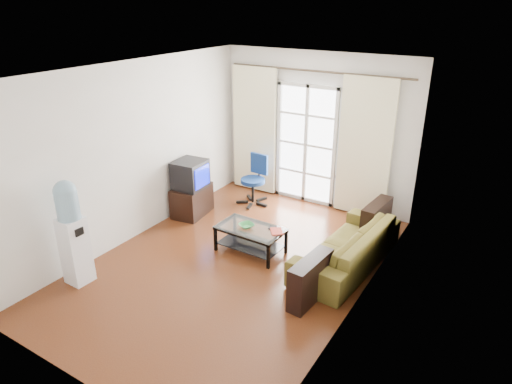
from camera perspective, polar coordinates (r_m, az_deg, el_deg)
floor at (r=6.61m, az=-2.76°, el=-8.91°), size 5.20×5.20×0.00m
ceiling at (r=5.66m, az=-3.30°, el=14.93°), size 5.20×5.20×0.00m
wall_back at (r=8.16m, az=7.48°, el=7.66°), size 3.60×0.02×2.70m
wall_front at (r=4.35m, az=-23.03°, el=-8.66°), size 3.60×0.02×2.70m
wall_left at (r=7.13m, az=-15.06°, el=4.75°), size 0.02×5.20×2.70m
wall_right at (r=5.26m, az=13.37°, el=-1.70°), size 0.02×5.20×2.70m
french_door at (r=8.25m, az=6.27°, el=5.90°), size 1.16×0.06×2.15m
curtain_rod at (r=7.86m, az=7.56°, el=14.75°), size 3.30×0.04×0.04m
curtain_left at (r=8.64m, az=-0.20°, el=7.71°), size 0.90×0.07×2.35m
curtain_right at (r=7.77m, az=13.43°, el=5.27°), size 0.90×0.07×2.35m
radiator at (r=8.13m, az=11.93°, el=-0.34°), size 0.64×0.12×0.64m
sofa at (r=6.56m, az=11.31°, el=-6.65°), size 2.15×1.12×0.59m
coffee_table at (r=6.76m, az=-0.69°, el=-5.57°), size 0.99×0.58×0.40m
bowl at (r=6.70m, az=-1.20°, el=-4.22°), size 0.37×0.37×0.05m
book at (r=6.57m, az=1.88°, el=-4.98°), size 0.39×0.39×0.02m
remote at (r=6.63m, az=2.26°, el=-4.69°), size 0.18×0.05×0.02m
tv_stand at (r=7.99m, az=-8.01°, el=-1.03°), size 0.56×0.76×0.52m
crt_tv at (r=7.78m, az=-8.37°, el=2.22°), size 0.56×0.55×0.48m
task_chair at (r=8.34m, az=-0.27°, el=0.32°), size 0.66×0.66×0.91m
water_cooler at (r=6.31m, az=-22.03°, el=-4.50°), size 0.32×0.30×1.45m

